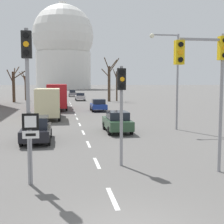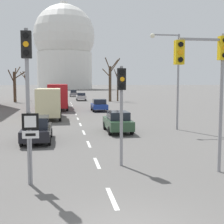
{
  "view_description": "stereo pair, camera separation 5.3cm",
  "coord_description": "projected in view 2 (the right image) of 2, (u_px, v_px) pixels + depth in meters",
  "views": [
    {
      "loc": [
        -1.61,
        -7.16,
        3.79
      ],
      "look_at": [
        0.59,
        6.28,
        2.48
      ],
      "focal_mm": 50.0,
      "sensor_mm": 36.0,
      "label": 1
    },
    {
      "loc": [
        -1.56,
        -7.16,
        3.79
      ],
      "look_at": [
        0.59,
        6.28,
        2.48
      ],
      "focal_mm": 50.0,
      "sensor_mm": 36.0,
      "label": 2
    }
  ],
  "objects": [
    {
      "name": "lane_stripe_6",
      "position": [
        76.0,
        114.0,
        36.74
      ],
      "size": [
        0.16,
        2.0,
        0.01
      ],
      "primitive_type": "cube",
      "color": "silver",
      "rests_on": "ground_plane"
    },
    {
      "name": "sedan_near_left",
      "position": [
        99.0,
        105.0,
        40.51
      ],
      "size": [
        1.96,
        3.9,
        1.6
      ],
      "color": "navy",
      "rests_on": "ground_plane"
    },
    {
      "name": "bare_tree_right_far",
      "position": [
        118.0,
        84.0,
        61.92
      ],
      "size": [
        2.61,
        2.7,
        6.62
      ],
      "color": "#473828",
      "rests_on": "ground_plane"
    },
    {
      "name": "lane_stripe_5",
      "position": [
        78.0,
        119.0,
        32.31
      ],
      "size": [
        0.16,
        2.0,
        0.01
      ],
      "primitive_type": "cube",
      "color": "silver",
      "rests_on": "ground_plane"
    },
    {
      "name": "lane_stripe_8",
      "position": [
        73.0,
        108.0,
        45.58
      ],
      "size": [
        0.16,
        2.0,
        0.01
      ],
      "primitive_type": "cube",
      "color": "silver",
      "rests_on": "ground_plane"
    },
    {
      "name": "lane_stripe_0",
      "position": [
        112.0,
        198.0,
        10.2
      ],
      "size": [
        0.16,
        2.0,
        0.01
      ],
      "primitive_type": "cube",
      "color": "silver",
      "rests_on": "ground_plane"
    },
    {
      "name": "bare_tree_left_far",
      "position": [
        26.0,
        87.0,
        64.85
      ],
      "size": [
        1.71,
        1.84,
        6.12
      ],
      "color": "#473828",
      "rests_on": "ground_plane"
    },
    {
      "name": "bare_tree_right_near",
      "position": [
        110.0,
        81.0,
        60.68
      ],
      "size": [
        3.04,
        3.86,
        8.52
      ],
      "color": "#473828",
      "rests_on": "ground_plane"
    },
    {
      "name": "traffic_signal_centre_tall",
      "position": [
        121.0,
        96.0,
        13.89
      ],
      "size": [
        0.36,
        0.34,
        4.49
      ],
      "color": "gray",
      "rests_on": "ground_plane"
    },
    {
      "name": "sedan_mid_centre",
      "position": [
        73.0,
        93.0,
        81.48
      ],
      "size": [
        1.85,
        4.48,
        1.76
      ],
      "color": "slate",
      "rests_on": "ground_plane"
    },
    {
      "name": "lane_stripe_11",
      "position": [
        71.0,
        102.0,
        58.85
      ],
      "size": [
        0.16,
        2.0,
        0.01
      ],
      "primitive_type": "cube",
      "color": "silver",
      "rests_on": "ground_plane"
    },
    {
      "name": "traffic_signal_near_left",
      "position": [
        27.0,
        78.0,
        11.22
      ],
      "size": [
        0.36,
        0.34,
        5.7
      ],
      "color": "gray",
      "rests_on": "ground_plane"
    },
    {
      "name": "capitol_dome",
      "position": [
        64.0,
        47.0,
        168.28
      ],
      "size": [
        32.85,
        32.85,
        46.4
      ],
      "color": "silver",
      "rests_on": "ground_plane"
    },
    {
      "name": "sedan_near_right",
      "position": [
        118.0,
        122.0,
        23.63
      ],
      "size": [
        1.81,
        4.32,
        1.58
      ],
      "color": "#2D4C33",
      "rests_on": "ground_plane"
    },
    {
      "name": "city_bus",
      "position": [
        58.0,
        94.0,
        43.88
      ],
      "size": [
        2.66,
        10.8,
        3.48
      ],
      "color": "red",
      "rests_on": "ground_plane"
    },
    {
      "name": "street_lamp_right",
      "position": [
        173.0,
        70.0,
        24.41
      ],
      "size": [
        2.39,
        0.36,
        7.51
      ],
      "color": "gray",
      "rests_on": "ground_plane"
    },
    {
      "name": "sedan_far_right",
      "position": [
        81.0,
        97.0,
        63.94
      ],
      "size": [
        1.94,
        4.49,
        1.59
      ],
      "color": "#B7B7BC",
      "rests_on": "ground_plane"
    },
    {
      "name": "sedan_far_left",
      "position": [
        37.0,
        129.0,
        19.82
      ],
      "size": [
        1.82,
        4.45,
        1.63
      ],
      "color": "black",
      "rests_on": "ground_plane"
    },
    {
      "name": "lane_stripe_3",
      "position": [
        84.0,
        132.0,
        23.47
      ],
      "size": [
        0.16,
        2.0,
        0.01
      ],
      "primitive_type": "cube",
      "color": "silver",
      "rests_on": "ground_plane"
    },
    {
      "name": "traffic_signal_near_right",
      "position": [
        208.0,
        68.0,
        12.68
      ],
      "size": [
        2.24,
        0.34,
        5.75
      ],
      "color": "gray",
      "rests_on": "ground_plane"
    },
    {
      "name": "lane_stripe_10",
      "position": [
        71.0,
        104.0,
        54.43
      ],
      "size": [
        0.16,
        2.0,
        0.01
      ],
      "primitive_type": "cube",
      "color": "silver",
      "rests_on": "ground_plane"
    },
    {
      "name": "lane_stripe_1",
      "position": [
        97.0,
        163.0,
        14.62
      ],
      "size": [
        0.16,
        2.0,
        0.01
      ],
      "primitive_type": "cube",
      "color": "silver",
      "rests_on": "ground_plane"
    },
    {
      "name": "lane_stripe_4",
      "position": [
        80.0,
        124.0,
        27.89
      ],
      "size": [
        0.16,
        2.0,
        0.01
      ],
      "primitive_type": "cube",
      "color": "silver",
      "rests_on": "ground_plane"
    },
    {
      "name": "lane_stripe_2",
      "position": [
        89.0,
        144.0,
        19.04
      ],
      "size": [
        0.16,
        2.0,
        0.01
      ],
      "primitive_type": "cube",
      "color": "silver",
      "rests_on": "ground_plane"
    },
    {
      "name": "route_sign_post",
      "position": [
        31.0,
        135.0,
        11.35
      ],
      "size": [
        0.6,
        0.08,
        2.71
      ],
      "color": "gray",
      "rests_on": "ground_plane"
    },
    {
      "name": "lane_stripe_9",
      "position": [
        72.0,
        106.0,
        50.01
      ],
      "size": [
        0.16,
        2.0,
        0.01
      ],
      "primitive_type": "cube",
      "color": "silver",
      "rests_on": "ground_plane"
    },
    {
      "name": "lane_stripe_7",
      "position": [
        74.0,
        111.0,
        41.16
      ],
      "size": [
        0.16,
        2.0,
        0.01
      ],
      "primitive_type": "cube",
      "color": "silver",
      "rests_on": "ground_plane"
    },
    {
      "name": "bare_tree_left_near",
      "position": [
        15.0,
        85.0,
        58.48
      ],
      "size": [
        3.47,
        2.24,
        6.79
      ],
      "color": "#473828",
      "rests_on": "ground_plane"
    },
    {
      "name": "delivery_truck",
      "position": [
        49.0,
        102.0,
        32.05
      ],
      "size": [
        2.44,
        7.2,
        3.14
      ],
      "color": "#333842",
      "rests_on": "ground_plane"
    }
  ]
}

